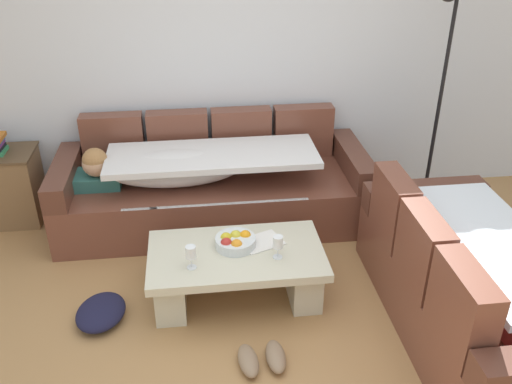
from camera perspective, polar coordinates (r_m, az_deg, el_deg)
The scene contains 12 objects.
ground_plane at distance 3.60m, azimuth 1.19°, elevation -16.16°, with size 14.00×14.00×0.00m, color #A6794A.
back_wall at distance 4.84m, azimuth -2.34°, elevation 14.45°, with size 9.00×0.10×2.70m, color silver.
couch_along_wall at distance 4.70m, azimuth -5.00°, elevation 0.53°, with size 2.58×0.92×0.88m.
couch_near_window at distance 3.78m, azimuth 21.37°, elevation -9.27°, with size 0.92×1.92×0.88m.
coffee_table at distance 3.86m, azimuth -2.03°, elevation -7.92°, with size 1.20×0.68×0.38m.
fruit_bowl at distance 3.81m, azimuth -2.18°, elevation -5.11°, with size 0.28×0.28×0.10m.
wine_glass_near_left at distance 3.58m, azimuth -6.76°, elevation -6.30°, with size 0.07×0.07×0.17m.
wine_glass_near_right at distance 3.66m, azimuth 2.28°, elevation -5.29°, with size 0.07×0.07×0.17m.
open_magazine at distance 3.86m, azimuth 0.59°, elevation -5.19°, with size 0.28×0.21×0.01m, color white.
floor_lamp at distance 4.82m, azimuth 18.33°, elevation 10.09°, with size 0.33×0.31×1.95m.
pair_of_shoes at distance 3.49m, azimuth 0.63°, elevation -16.85°, with size 0.31×0.29×0.09m.
crumpled_garment at distance 3.92m, azimuth -15.75°, elevation -11.87°, with size 0.40×0.32×0.12m, color #191933.
Camera 1 is at (-0.38, -2.52, 2.54)m, focal length 38.67 mm.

